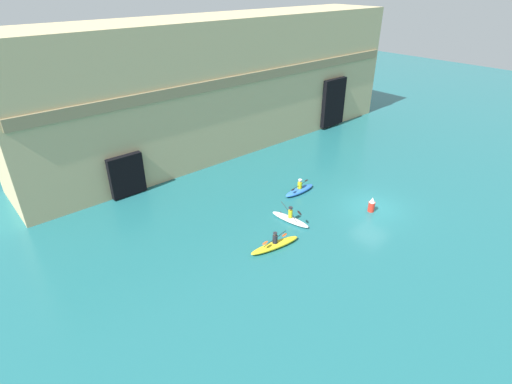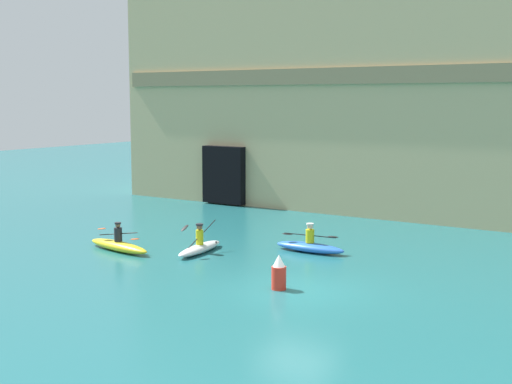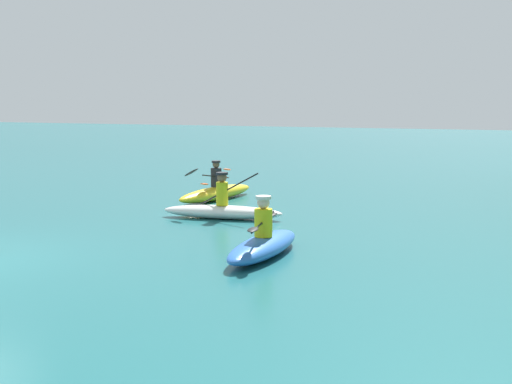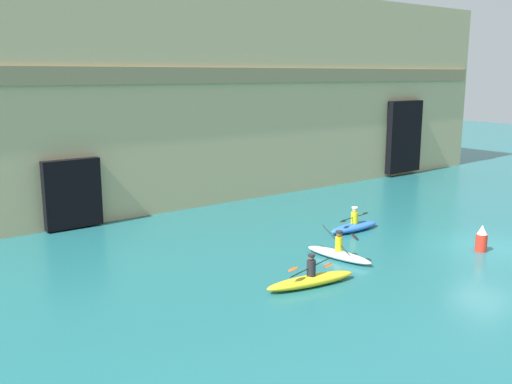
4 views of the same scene
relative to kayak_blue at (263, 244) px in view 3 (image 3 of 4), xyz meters
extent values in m
ellipsoid|color=blue|center=(0.00, 0.00, -0.05)|extent=(3.02, 0.81, 0.38)
cylinder|color=gold|center=(0.00, 0.00, 0.41)|extent=(0.34, 0.34, 0.53)
sphere|color=beige|center=(0.00, 0.00, 0.79)|extent=(0.24, 0.24, 0.24)
cylinder|color=silver|center=(0.00, 0.00, 0.89)|extent=(0.30, 0.30, 0.06)
cylinder|color=black|center=(0.00, 0.00, 0.44)|extent=(2.14, 0.43, 0.08)
ellipsoid|color=black|center=(0.95, 0.18, 0.45)|extent=(0.47, 0.26, 0.06)
ellipsoid|color=black|center=(-0.95, -0.18, 0.42)|extent=(0.47, 0.26, 0.06)
ellipsoid|color=white|center=(-3.59, -2.51, -0.07)|extent=(1.10, 3.14, 0.34)
cylinder|color=gold|center=(-3.59, -2.51, 0.38)|extent=(0.30, 0.30, 0.58)
sphere|color=brown|center=(-3.59, -2.51, 0.79)|extent=(0.24, 0.24, 0.24)
cylinder|color=#232328|center=(-3.59, -2.51, 0.89)|extent=(0.30, 0.30, 0.06)
cylinder|color=black|center=(-3.59, -2.51, 0.41)|extent=(0.12, 1.98, 1.08)
ellipsoid|color=black|center=(-3.62, -3.39, 0.88)|extent=(0.20, 0.42, 0.25)
ellipsoid|color=black|center=(-3.55, -1.64, -0.05)|extent=(0.20, 0.42, 0.25)
ellipsoid|color=yellow|center=(-6.51, -4.06, -0.05)|extent=(3.60, 1.20, 0.40)
cylinder|color=#232328|center=(-6.51, -4.06, 0.43)|extent=(0.32, 0.32, 0.55)
sphere|color=brown|center=(-6.51, -4.06, 0.81)|extent=(0.21, 0.21, 0.21)
cylinder|color=#232328|center=(-6.51, -4.06, 0.89)|extent=(0.26, 0.26, 0.06)
cylinder|color=black|center=(-6.51, -4.06, 0.46)|extent=(1.99, 0.14, 0.32)
ellipsoid|color=#D84C19|center=(-5.64, -4.01, 0.33)|extent=(0.45, 0.20, 0.11)
ellipsoid|color=#D84C19|center=(-7.38, -4.10, 0.58)|extent=(0.45, 0.20, 0.11)
camera|label=1|loc=(-20.89, -18.82, 15.05)|focal=28.00mm
camera|label=2|loc=(13.60, -24.34, 5.83)|focal=50.00mm
camera|label=3|loc=(12.38, 4.86, 2.76)|focal=50.00mm
camera|label=4|loc=(-19.49, -17.95, 7.06)|focal=40.00mm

